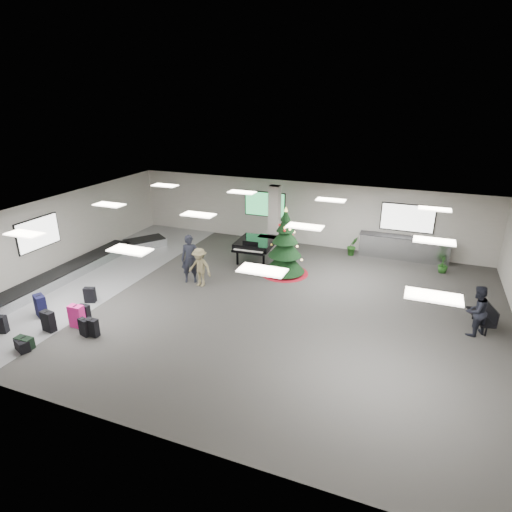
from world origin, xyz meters
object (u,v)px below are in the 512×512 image
at_px(pink_suitcase, 77,316).
at_px(christmas_tree, 285,251).
at_px(grand_piano, 255,244).
at_px(traveler_b, 200,267).
at_px(traveler_a, 190,259).
at_px(service_counter, 403,248).
at_px(potted_plant_right, 443,264).
at_px(bench, 484,315).
at_px(potted_plant_left, 352,246).
at_px(baggage_carousel, 82,267).
at_px(traveler_bench, 476,311).

distance_m(pink_suitcase, christmas_tree, 8.47).
height_order(grand_piano, traveler_b, traveler_b).
bearing_deg(traveler_a, pink_suitcase, -136.36).
xyz_separation_m(service_counter, traveler_b, (-7.37, -6.11, 0.25)).
distance_m(christmas_tree, potted_plant_right, 6.86).
distance_m(bench, potted_plant_left, 7.36).
bearing_deg(pink_suitcase, potted_plant_left, 52.07).
height_order(service_counter, grand_piano, grand_piano).
xyz_separation_m(pink_suitcase, potted_plant_right, (11.34, 9.37, -0.01)).
height_order(pink_suitcase, traveler_b, traveler_b).
distance_m(baggage_carousel, grand_piano, 7.65).
height_order(service_counter, traveler_a, traveler_a).
relative_size(traveler_bench, potted_plant_left, 1.85).
relative_size(service_counter, traveler_bench, 2.39).
xyz_separation_m(potted_plant_left, potted_plant_right, (4.00, -0.70, -0.08)).
relative_size(traveler_bench, potted_plant_right, 2.25).
bearing_deg(potted_plant_right, bench, -75.41).
distance_m(service_counter, traveler_a, 9.88).
bearing_deg(service_counter, baggage_carousel, -152.33).
relative_size(service_counter, grand_piano, 1.91).
distance_m(christmas_tree, traveler_a, 3.99).
height_order(traveler_a, potted_plant_left, traveler_a).
xyz_separation_m(pink_suitcase, traveler_a, (1.71, 4.56, 0.62)).
xyz_separation_m(baggage_carousel, potted_plant_left, (10.56, 6.35, 0.25)).
distance_m(baggage_carousel, christmas_tree, 8.82).
xyz_separation_m(christmas_tree, potted_plant_right, (6.33, 2.57, -0.63)).
xyz_separation_m(bench, potted_plant_right, (-1.18, 4.53, -0.12)).
bearing_deg(baggage_carousel, christmas_tree, 20.49).
bearing_deg(service_counter, christmas_tree, -141.58).
relative_size(pink_suitcase, potted_plant_left, 0.86).
height_order(bench, potted_plant_left, potted_plant_left).
bearing_deg(potted_plant_right, christmas_tree, -157.88).
bearing_deg(baggage_carousel, grand_piano, 31.14).
height_order(bench, potted_plant_right, bench).
bearing_deg(christmas_tree, baggage_carousel, -159.51).
bearing_deg(potted_plant_right, service_counter, 147.73).
height_order(baggage_carousel, service_counter, service_counter).
relative_size(traveler_b, traveler_bench, 0.94).
xyz_separation_m(traveler_a, traveler_bench, (10.47, -0.28, -0.15)).
relative_size(traveler_a, potted_plant_left, 2.18).
relative_size(potted_plant_left, potted_plant_right, 1.22).
height_order(christmas_tree, bench, christmas_tree).
bearing_deg(potted_plant_left, traveler_bench, -50.14).
xyz_separation_m(bench, potted_plant_left, (-5.18, 5.23, -0.04)).
distance_m(service_counter, christmas_tree, 5.91).
bearing_deg(pink_suitcase, traveler_b, 60.75).
bearing_deg(potted_plant_right, traveler_b, -151.07).
bearing_deg(traveler_bench, bench, -164.96).
height_order(service_counter, pink_suitcase, service_counter).
height_order(bench, traveler_a, traveler_a).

